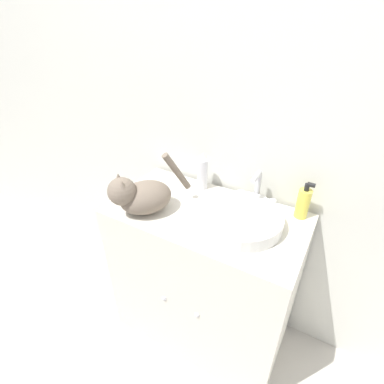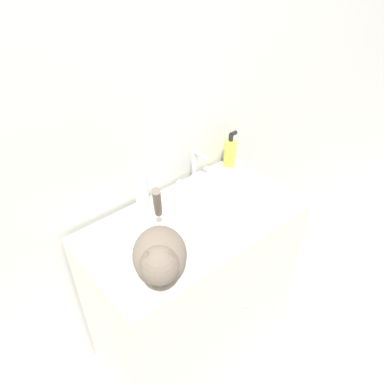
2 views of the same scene
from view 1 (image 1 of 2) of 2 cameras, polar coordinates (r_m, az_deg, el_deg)
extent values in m
plane|color=beige|center=(1.79, -1.89, -29.34)|extent=(8.00, 8.00, 0.00)
cube|color=silver|center=(1.32, 8.91, 17.90)|extent=(6.00, 0.05, 2.50)
cube|color=silver|center=(1.56, 2.29, -15.97)|extent=(0.85, 0.45, 0.81)
sphere|color=silver|center=(1.44, -5.38, -19.56)|extent=(0.02, 0.02, 0.02)
sphere|color=silver|center=(1.38, 0.91, -22.41)|extent=(0.02, 0.02, 0.02)
cylinder|color=white|center=(1.22, 9.28, -5.06)|extent=(0.34, 0.34, 0.06)
cylinder|color=silver|center=(1.34, 12.38, 0.83)|extent=(0.02, 0.02, 0.15)
cylinder|color=silver|center=(1.27, 12.15, 2.89)|extent=(0.02, 0.09, 0.02)
cylinder|color=white|center=(1.39, 9.25, -0.43)|extent=(0.03, 0.03, 0.03)
cylinder|color=white|center=(1.36, 15.00, -2.12)|extent=(0.03, 0.03, 0.03)
ellipsoid|color=#7A6B5B|center=(1.28, -8.81, -0.97)|extent=(0.27, 0.28, 0.13)
sphere|color=#7A6B5B|center=(1.23, -13.21, 0.11)|extent=(0.16, 0.16, 0.12)
cone|color=#7A6B5B|center=(1.24, -13.83, 2.65)|extent=(0.05, 0.05, 0.04)
cone|color=#7A6B5B|center=(1.18, -13.11, 1.24)|extent=(0.05, 0.05, 0.04)
cylinder|color=#7A6B5B|center=(1.27, -2.89, 3.89)|extent=(0.10, 0.12, 0.19)
cylinder|color=#EADB4C|center=(1.31, 20.37, -2.10)|extent=(0.05, 0.05, 0.13)
cylinder|color=black|center=(1.27, 21.05, 0.85)|extent=(0.02, 0.02, 0.03)
cylinder|color=black|center=(1.26, 21.80, 1.26)|extent=(0.03, 0.02, 0.02)
cylinder|color=silver|center=(1.42, 2.02, 3.44)|extent=(0.05, 0.05, 0.15)
cone|color=white|center=(1.37, 2.10, 6.81)|extent=(0.05, 0.05, 0.04)
camera|label=2|loc=(1.15, -62.59, 26.21)|focal=35.00mm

